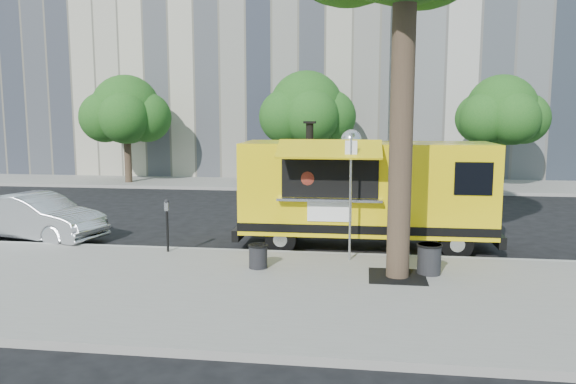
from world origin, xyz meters
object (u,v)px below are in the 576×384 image
object	(u,v)px
far_tree_c	(501,111)
food_truck	(364,190)
trash_bin_right	(429,258)
parking_meter	(167,219)
sign_post	(350,189)
sedan	(37,217)
far_tree_b	(306,109)
far_tree_a	(126,110)
trash_bin_left	(258,255)

from	to	relation	value
far_tree_c	food_truck	distance (m)	13.74
trash_bin_right	far_tree_c	bearing A→B (deg)	72.43
trash_bin_right	parking_meter	bearing A→B (deg)	169.76
sign_post	sedan	world-z (taller)	sign_post
sedan	parking_meter	bearing A→B (deg)	-92.79
food_truck	parking_meter	bearing A→B (deg)	-162.14
far_tree_b	trash_bin_right	bearing A→B (deg)	-74.24
sign_post	sedan	xyz separation A→B (m)	(-8.90, 1.55, -1.18)
sign_post	sedan	size ratio (longest dim) A/B	0.74
far_tree_c	sign_post	distance (m)	15.48
far_tree_b	trash_bin_right	distance (m)	16.13
far_tree_a	parking_meter	size ratio (longest dim) A/B	4.01
food_truck	trash_bin_left	xyz separation A→B (m)	(-2.33, -2.81, -1.14)
trash_bin_left	far_tree_a	bearing A→B (deg)	122.75
parking_meter	food_truck	bearing A→B (deg)	18.60
trash_bin_left	far_tree_b	bearing A→B (deg)	92.02
far_tree_a	food_truck	world-z (taller)	far_tree_a
food_truck	sedan	size ratio (longest dim) A/B	1.69
parking_meter	trash_bin_right	distance (m)	6.41
far_tree_c	sign_post	bearing A→B (deg)	-114.81
far_tree_b	trash_bin_right	xyz separation A→B (m)	(4.29, -15.19, -3.33)
sign_post	trash_bin_left	world-z (taller)	sign_post
far_tree_a	food_truck	xyz separation A→B (m)	(11.87, -12.01, -2.19)
far_tree_a	trash_bin_left	size ratio (longest dim) A/B	9.98
parking_meter	sign_post	bearing A→B (deg)	-2.52
trash_bin_right	food_truck	bearing A→B (deg)	117.08
trash_bin_right	sign_post	bearing A→B (deg)	151.68
parking_meter	trash_bin_left	bearing A→B (deg)	-24.86
far_tree_b	sedan	xyz separation A→B (m)	(-6.35, -12.70, -3.17)
sign_post	food_truck	bearing A→B (deg)	80.20
far_tree_b	far_tree_c	distance (m)	9.01
far_tree_c	trash_bin_right	distance (m)	15.94
far_tree_b	trash_bin_left	size ratio (longest dim) A/B	10.25
far_tree_b	food_truck	distance (m)	12.94
far_tree_c	trash_bin_left	size ratio (longest dim) A/B	9.71
sedan	food_truck	bearing A→B (deg)	-73.74
food_truck	trash_bin_left	bearing A→B (deg)	-130.37
trash_bin_left	trash_bin_right	size ratio (longest dim) A/B	0.81
far_tree_a	trash_bin_left	xyz separation A→B (m)	(9.54, -14.83, -3.34)
far_tree_a	far_tree_b	world-z (taller)	far_tree_b
far_tree_a	parking_meter	bearing A→B (deg)	-62.85
far_tree_c	sedan	distance (m)	19.96
sign_post	far_tree_b	bearing A→B (deg)	100.15
far_tree_a	sign_post	xyz separation A→B (m)	(11.55, -13.85, -1.93)
parking_meter	sedan	size ratio (longest dim) A/B	0.33
far_tree_c	sedan	xyz separation A→B (m)	(-15.35, -12.40, -3.05)
far_tree_a	trash_bin_right	world-z (taller)	far_tree_a
food_truck	sedan	world-z (taller)	food_truck
parking_meter	trash_bin_left	distance (m)	2.85
sedan	trash_bin_left	xyz separation A→B (m)	(6.88, -2.53, -0.23)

